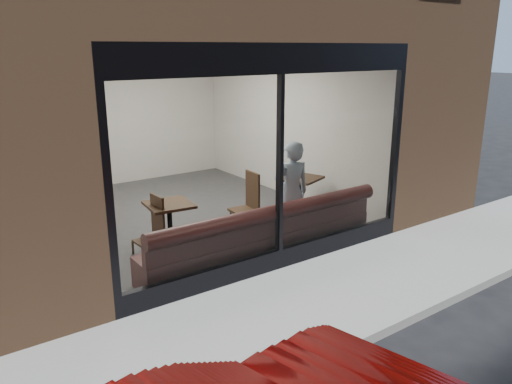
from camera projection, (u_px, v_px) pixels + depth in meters
ground at (387, 329)px, 5.77m from camera, size 120.00×120.00×0.00m
sidewalk_near at (328, 295)px, 6.55m from camera, size 40.00×2.00×0.01m
kerb_near at (391, 327)px, 5.72m from camera, size 40.00×0.10×0.12m
host_building_pier_right at (253, 106)px, 13.67m from camera, size 2.50×12.00×3.20m
host_building_backfill at (82, 105)px, 13.92m from camera, size 5.00×6.00×3.20m
cafe_floor at (185, 214)px, 9.68m from camera, size 6.00×6.00×0.00m
cafe_ceiling at (178, 44)px, 8.79m from camera, size 6.00×6.00×0.00m
cafe_wall_back at (122, 116)px, 11.57m from camera, size 5.00×0.00×5.00m
cafe_wall_left at (40, 149)px, 7.85m from camera, size 0.00×6.00×6.00m
cafe_wall_right at (286, 122)px, 10.62m from camera, size 0.00×6.00×6.00m
storefront_kick at (279, 259)px, 7.33m from camera, size 5.00×0.10×0.30m
storefront_header at (281, 58)px, 6.54m from camera, size 5.00×0.10×0.40m
storefront_mullion at (280, 166)px, 6.94m from camera, size 0.06×0.10×2.50m
storefront_glass at (281, 166)px, 6.92m from camera, size 4.80×0.00×4.80m
banquette at (262, 246)px, 7.63m from camera, size 4.00×0.55×0.45m
person at (291, 193)px, 8.12m from camera, size 0.70×0.53×1.72m
cafe_table_left at (169, 205)px, 7.91m from camera, size 0.77×0.77×0.04m
cafe_table_right at (301, 178)px, 9.51m from camera, size 0.89×0.89×0.04m
cafe_chair_left at (148, 241)px, 7.75m from camera, size 0.40×0.40×0.04m
cafe_chair_right at (244, 211)px, 9.21m from camera, size 0.49×0.49×0.04m
wall_poster at (60, 158)px, 7.04m from camera, size 0.02×0.53×0.71m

